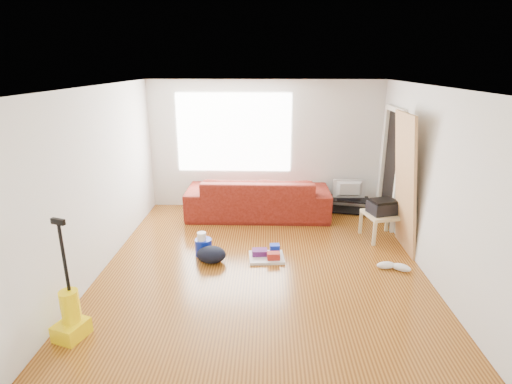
{
  "coord_description": "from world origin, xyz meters",
  "views": [
    {
      "loc": [
        0.07,
        -5.18,
        2.78
      ],
      "look_at": [
        -0.11,
        0.6,
        0.91
      ],
      "focal_mm": 28.0,
      "sensor_mm": 36.0,
      "label": 1
    }
  ],
  "objects_px": {
    "sofa": "(258,216)",
    "side_table": "(382,217)",
    "tv_stand": "(349,205)",
    "cleaning_tray": "(267,255)",
    "bucket": "(204,255)",
    "backpack": "(212,262)",
    "vacuum": "(71,316)"
  },
  "relations": [
    {
      "from": "backpack",
      "to": "vacuum",
      "type": "height_order",
      "value": "vacuum"
    },
    {
      "from": "side_table",
      "to": "bucket",
      "type": "bearing_deg",
      "value": -165.99
    },
    {
      "from": "sofa",
      "to": "cleaning_tray",
      "type": "xyz_separation_m",
      "value": [
        0.19,
        -1.76,
        0.06
      ]
    },
    {
      "from": "sofa",
      "to": "side_table",
      "type": "bearing_deg",
      "value": 155.16
    },
    {
      "from": "cleaning_tray",
      "to": "backpack",
      "type": "relative_size",
      "value": 1.26
    },
    {
      "from": "bucket",
      "to": "tv_stand",
      "type": "bearing_deg",
      "value": 37.24
    },
    {
      "from": "bucket",
      "to": "sofa",
      "type": "bearing_deg",
      "value": 64.86
    },
    {
      "from": "tv_stand",
      "to": "backpack",
      "type": "relative_size",
      "value": 1.87
    },
    {
      "from": "bucket",
      "to": "vacuum",
      "type": "distance_m",
      "value": 2.23
    },
    {
      "from": "bucket",
      "to": "vacuum",
      "type": "height_order",
      "value": "vacuum"
    },
    {
      "from": "side_table",
      "to": "bucket",
      "type": "relative_size",
      "value": 2.54
    },
    {
      "from": "side_table",
      "to": "bucket",
      "type": "xyz_separation_m",
      "value": [
        -2.85,
        -0.71,
        -0.37
      ]
    },
    {
      "from": "sofa",
      "to": "vacuum",
      "type": "relative_size",
      "value": 2.01
    },
    {
      "from": "sofa",
      "to": "backpack",
      "type": "relative_size",
      "value": 6.17
    },
    {
      "from": "sofa",
      "to": "cleaning_tray",
      "type": "bearing_deg",
      "value": 96.11
    },
    {
      "from": "bucket",
      "to": "cleaning_tray",
      "type": "xyz_separation_m",
      "value": [
        0.97,
        -0.09,
        0.06
      ]
    },
    {
      "from": "sofa",
      "to": "tv_stand",
      "type": "relative_size",
      "value": 3.3
    },
    {
      "from": "side_table",
      "to": "sofa",
      "type": "bearing_deg",
      "value": 155.16
    },
    {
      "from": "cleaning_tray",
      "to": "backpack",
      "type": "distance_m",
      "value": 0.83
    },
    {
      "from": "tv_stand",
      "to": "cleaning_tray",
      "type": "xyz_separation_m",
      "value": [
        -1.58,
        -2.03,
        -0.09
      ]
    },
    {
      "from": "side_table",
      "to": "bucket",
      "type": "height_order",
      "value": "side_table"
    },
    {
      "from": "side_table",
      "to": "backpack",
      "type": "relative_size",
      "value": 1.51
    },
    {
      "from": "cleaning_tray",
      "to": "backpack",
      "type": "height_order",
      "value": "cleaning_tray"
    },
    {
      "from": "tv_stand",
      "to": "cleaning_tray",
      "type": "distance_m",
      "value": 2.57
    },
    {
      "from": "side_table",
      "to": "vacuum",
      "type": "distance_m",
      "value": 4.75
    },
    {
      "from": "sofa",
      "to": "tv_stand",
      "type": "height_order",
      "value": "sofa"
    },
    {
      "from": "sofa",
      "to": "backpack",
      "type": "bearing_deg",
      "value": 71.51
    },
    {
      "from": "tv_stand",
      "to": "vacuum",
      "type": "distance_m",
      "value": 5.32
    },
    {
      "from": "side_table",
      "to": "backpack",
      "type": "distance_m",
      "value": 2.88
    },
    {
      "from": "backpack",
      "to": "vacuum",
      "type": "relative_size",
      "value": 0.33
    },
    {
      "from": "cleaning_tray",
      "to": "backpack",
      "type": "xyz_separation_m",
      "value": [
        -0.82,
        -0.13,
        -0.06
      ]
    },
    {
      "from": "vacuum",
      "to": "tv_stand",
      "type": "bearing_deg",
      "value": 65.48
    }
  ]
}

